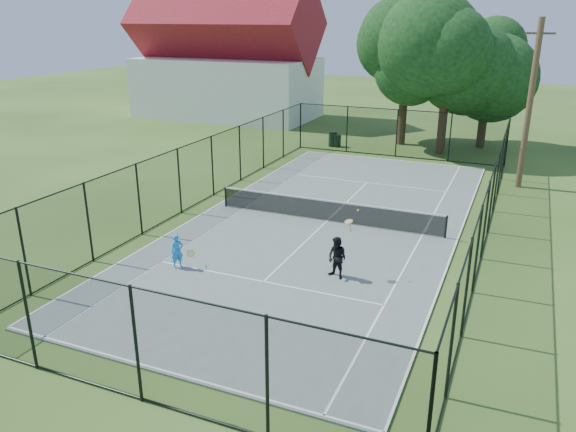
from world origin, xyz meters
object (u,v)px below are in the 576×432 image
at_px(trash_bin_right, 337,140).
at_px(utility_pole, 530,105).
at_px(tennis_net, 327,210).
at_px(player_blue, 177,251).
at_px(trash_bin_left, 333,139).
at_px(player_black, 337,258).

bearing_deg(trash_bin_right, utility_pole, -24.11).
relative_size(trash_bin_right, utility_pole, 0.10).
distance_m(tennis_net, utility_pole, 12.23).
distance_m(utility_pole, player_blue, 19.20).
xyz_separation_m(tennis_net, player_blue, (-3.28, -6.54, 0.09)).
distance_m(trash_bin_left, utility_pole, 13.68).
distance_m(trash_bin_right, utility_pole, 13.42).
height_order(tennis_net, trash_bin_right, tennis_net).
height_order(utility_pole, player_black, utility_pole).
bearing_deg(player_blue, tennis_net, 63.36).
xyz_separation_m(tennis_net, trash_bin_right, (-4.32, 14.25, -0.15)).
bearing_deg(player_blue, player_black, 14.59).
relative_size(tennis_net, trash_bin_right, 11.78).
distance_m(trash_bin_right, player_black, 20.43).
distance_m(tennis_net, trash_bin_left, 15.01).
bearing_deg(player_blue, trash_bin_right, 92.88).
bearing_deg(trash_bin_right, player_black, -71.55).
xyz_separation_m(trash_bin_right, player_black, (6.47, -19.38, 0.36)).
bearing_deg(trash_bin_right, trash_bin_left, 177.12).
bearing_deg(utility_pole, trash_bin_right, 155.89).
bearing_deg(utility_pole, player_blue, -124.54).
bearing_deg(trash_bin_right, tennis_net, -73.13).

